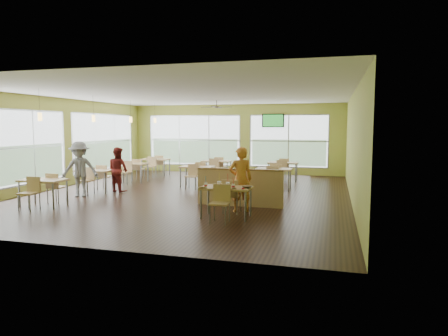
{
  "coord_description": "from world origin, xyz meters",
  "views": [
    {
      "loc": [
        4.45,
        -12.13,
        2.2
      ],
      "look_at": [
        1.35,
        -0.82,
        0.97
      ],
      "focal_mm": 32.0,
      "sensor_mm": 36.0,
      "label": 1
    }
  ],
  "objects_px": {
    "main_table": "(226,192)",
    "man_plaid": "(241,179)",
    "food_basket": "(247,187)",
    "half_wall_divider": "(240,187)"
  },
  "relations": [
    {
      "from": "man_plaid",
      "to": "food_basket",
      "type": "distance_m",
      "value": 0.85
    },
    {
      "from": "half_wall_divider",
      "to": "man_plaid",
      "type": "height_order",
      "value": "man_plaid"
    },
    {
      "from": "main_table",
      "to": "food_basket",
      "type": "bearing_deg",
      "value": -2.87
    },
    {
      "from": "main_table",
      "to": "man_plaid",
      "type": "bearing_deg",
      "value": 76.53
    },
    {
      "from": "main_table",
      "to": "man_plaid",
      "type": "xyz_separation_m",
      "value": [
        0.18,
        0.76,
        0.21
      ]
    },
    {
      "from": "half_wall_divider",
      "to": "food_basket",
      "type": "distance_m",
      "value": 1.58
    },
    {
      "from": "main_table",
      "to": "half_wall_divider",
      "type": "xyz_separation_m",
      "value": [
        0.0,
        1.45,
        -0.11
      ]
    },
    {
      "from": "food_basket",
      "to": "man_plaid",
      "type": "bearing_deg",
      "value": 113.09
    },
    {
      "from": "main_table",
      "to": "man_plaid",
      "type": "distance_m",
      "value": 0.8
    },
    {
      "from": "food_basket",
      "to": "main_table",
      "type": "bearing_deg",
      "value": 177.13
    }
  ]
}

